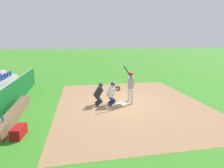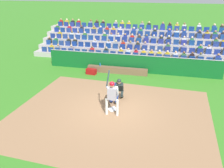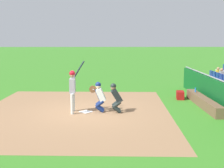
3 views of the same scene
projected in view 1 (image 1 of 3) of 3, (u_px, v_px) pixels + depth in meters
name	position (u px, v px, depth m)	size (l,w,h in m)	color
ground_plane	(122.00, 104.00, 10.10)	(160.00, 160.00, 0.00)	#377F23
infield_dirt_patch	(130.00, 103.00, 10.21)	(9.60, 7.99, 0.01)	#98704D
home_plate_marker	(122.00, 103.00, 10.10)	(0.44, 0.44, 0.02)	white
batter_at_plate	(131.00, 84.00, 10.03)	(0.66, 0.63, 2.16)	silver
catcher_crouching	(112.00, 92.00, 9.74)	(0.46, 0.71, 1.29)	navy
home_plate_umpire	(99.00, 93.00, 9.75)	(0.48, 0.52, 1.25)	#1F2A28
dugout_wall	(6.00, 100.00, 8.75)	(12.58, 0.24, 1.31)	#0E5621
dugout_bench	(14.00, 114.00, 8.09)	(4.37, 0.40, 0.44)	brown
water_bottle_on_bench	(3.00, 119.00, 6.79)	(0.07, 0.07, 0.22)	blue
equipment_duffel_bag	(19.00, 132.00, 6.55)	(0.71, 0.36, 0.40)	maroon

